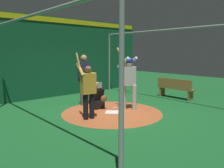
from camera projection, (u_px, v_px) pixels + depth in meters
ground_plane at (112, 113)px, 7.49m from camera, size 25.74×25.74×0.00m
dirt_circle at (112, 112)px, 7.49m from camera, size 3.28×3.28×0.01m
home_plate at (112, 112)px, 7.49m from camera, size 0.59×0.59×0.01m
batter at (129, 78)px, 7.75m from camera, size 0.68×0.49×2.13m
catcher at (98, 98)px, 7.99m from camera, size 0.58×0.40×0.94m
umpire at (84, 77)px, 8.46m from camera, size 0.23×0.49×1.87m
visitor at (88, 89)px, 6.66m from camera, size 0.60×0.51×1.96m
back_wall at (55, 57)px, 10.04m from camera, size 0.23×9.74×3.48m
cage_frame at (112, 49)px, 7.20m from camera, size 6.41×5.35×2.85m
bench at (175, 88)px, 9.74m from camera, size 1.64×0.36×0.85m
baseball_0 at (115, 108)px, 7.94m from camera, size 0.07×0.07×0.07m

